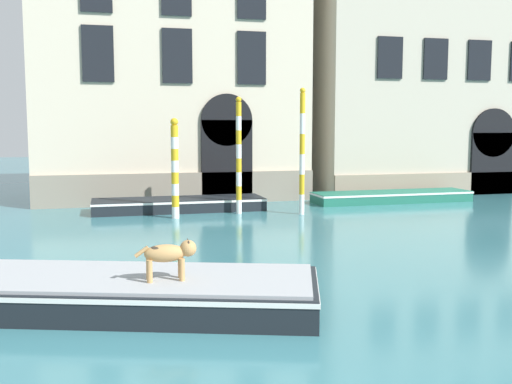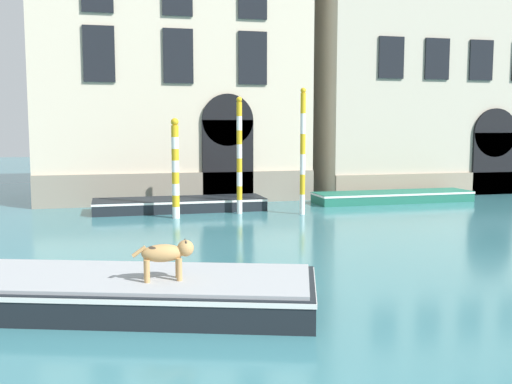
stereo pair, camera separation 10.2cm
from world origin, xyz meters
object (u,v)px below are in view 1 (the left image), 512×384
(mooring_pole_1, at_px, (302,151))
(boat_moored_near_palazzo, at_px, (179,204))
(dog_on_deck, at_px, (170,254))
(boat_moored_far, at_px, (392,196))
(mooring_pole_0, at_px, (175,168))
(mooring_pole_2, at_px, (239,155))
(boat_foreground, at_px, (134,291))

(mooring_pole_1, bearing_deg, boat_moored_near_palazzo, 154.54)
(dog_on_deck, xyz_separation_m, mooring_pole_1, (5.83, 10.27, 1.23))
(dog_on_deck, height_order, boat_moored_far, dog_on_deck)
(mooring_pole_0, distance_m, mooring_pole_2, 2.45)
(boat_moored_near_palazzo, bearing_deg, dog_on_deck, -98.00)
(mooring_pole_0, distance_m, mooring_pole_1, 4.54)
(boat_moored_near_palazzo, relative_size, boat_moored_far, 0.94)
(boat_moored_far, distance_m, mooring_pole_1, 5.68)
(dog_on_deck, bearing_deg, boat_foreground, 144.26)
(mooring_pole_1, height_order, mooring_pole_2, mooring_pole_1)
(mooring_pole_2, bearing_deg, boat_moored_far, 13.15)
(boat_foreground, height_order, dog_on_deck, dog_on_deck)
(mooring_pole_0, xyz_separation_m, mooring_pole_1, (4.51, -0.21, 0.53))
(mooring_pole_2, bearing_deg, boat_foreground, -112.03)
(boat_moored_far, bearing_deg, boat_foreground, -133.46)
(mooring_pole_0, bearing_deg, mooring_pole_2, 12.59)
(boat_foreground, height_order, boat_moored_near_palazzo, boat_foreground)
(boat_foreground, distance_m, boat_moored_near_palazzo, 12.03)
(boat_foreground, bearing_deg, mooring_pole_1, 75.17)
(dog_on_deck, xyz_separation_m, boat_moored_far, (10.59, 12.62, -0.81))
(boat_foreground, bearing_deg, mooring_pole_0, 97.51)
(boat_moored_near_palazzo, relative_size, mooring_pole_0, 1.86)
(boat_moored_far, relative_size, mooring_pole_1, 1.50)
(mooring_pole_0, height_order, mooring_pole_1, mooring_pole_1)
(boat_moored_near_palazzo, height_order, boat_moored_far, boat_moored_near_palazzo)
(dog_on_deck, bearing_deg, mooring_pole_1, 61.65)
(mooring_pole_0, height_order, mooring_pole_2, mooring_pole_2)
(boat_moored_near_palazzo, height_order, mooring_pole_0, mooring_pole_0)
(boat_moored_far, xyz_separation_m, mooring_pole_0, (-9.26, -2.14, 1.50))
(dog_on_deck, bearing_deg, boat_moored_near_palazzo, 83.51)
(boat_foreground, distance_m, boat_moored_far, 16.53)
(dog_on_deck, xyz_separation_m, boat_moored_near_palazzo, (1.66, 12.26, -0.79))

